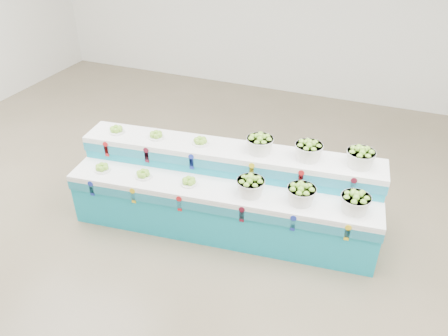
{
  "coord_description": "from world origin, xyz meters",
  "views": [
    {
      "loc": [
        2.42,
        -3.81,
        3.76
      ],
      "look_at": [
        0.74,
        0.37,
        0.87
      ],
      "focal_mm": 35.4,
      "sensor_mm": 36.0,
      "label": 1
    }
  ],
  "objects_px": {
    "display_stand": "(224,192)",
    "basket_upper_right": "(361,157)",
    "basket_lower_left": "(251,186)",
    "plate_upper_mid": "(156,135)"
  },
  "relations": [
    {
      "from": "display_stand",
      "to": "basket_upper_right",
      "type": "distance_m",
      "value": 1.7
    },
    {
      "from": "basket_lower_left",
      "to": "plate_upper_mid",
      "type": "relative_size",
      "value": 1.58
    },
    {
      "from": "display_stand",
      "to": "basket_upper_right",
      "type": "bearing_deg",
      "value": 8.61
    },
    {
      "from": "basket_lower_left",
      "to": "display_stand",
      "type": "bearing_deg",
      "value": 154.8
    },
    {
      "from": "basket_lower_left",
      "to": "plate_upper_mid",
      "type": "xyz_separation_m",
      "value": [
        -1.4,
        0.32,
        0.23
      ]
    },
    {
      "from": "basket_lower_left",
      "to": "basket_upper_right",
      "type": "xyz_separation_m",
      "value": [
        1.11,
        0.6,
        0.3
      ]
    },
    {
      "from": "display_stand",
      "to": "basket_lower_left",
      "type": "bearing_deg",
      "value": -31.6
    },
    {
      "from": "display_stand",
      "to": "basket_lower_left",
      "type": "relative_size",
      "value": 11.63
    },
    {
      "from": "plate_upper_mid",
      "to": "basket_upper_right",
      "type": "height_order",
      "value": "basket_upper_right"
    },
    {
      "from": "basket_lower_left",
      "to": "basket_upper_right",
      "type": "bearing_deg",
      "value": 28.29
    }
  ]
}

